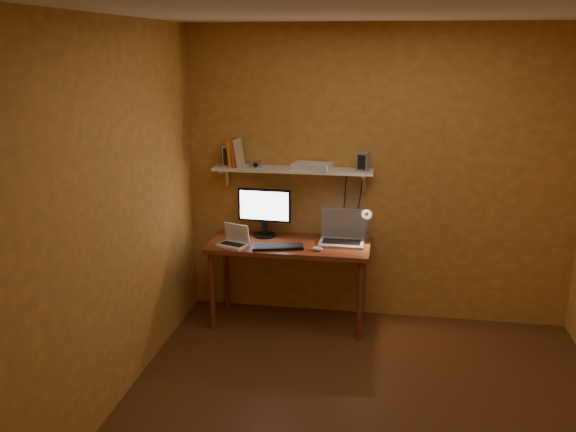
% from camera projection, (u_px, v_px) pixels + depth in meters
% --- Properties ---
extents(room, '(3.44, 3.24, 2.64)m').
position_uv_depth(room, '(371.00, 229.00, 3.82)').
color(room, '#512614').
rests_on(room, ground).
extents(desk, '(1.40, 0.60, 0.75)m').
position_uv_depth(desk, '(289.00, 252.00, 5.32)').
color(desk, brown).
rests_on(desk, ground).
extents(wall_shelf, '(1.40, 0.25, 0.21)m').
position_uv_depth(wall_shelf, '(293.00, 170.00, 5.32)').
color(wall_shelf, silver).
rests_on(wall_shelf, room).
extents(monitor, '(0.48, 0.21, 0.43)m').
position_uv_depth(monitor, '(264.00, 210.00, 5.43)').
color(monitor, black).
rests_on(monitor, desk).
extents(laptop, '(0.39, 0.28, 0.29)m').
position_uv_depth(laptop, '(342.00, 234.00, 5.30)').
color(laptop, gray).
rests_on(laptop, desk).
extents(netbook, '(0.29, 0.25, 0.19)m').
position_uv_depth(netbook, '(235.00, 240.00, 5.22)').
color(netbook, silver).
rests_on(netbook, desk).
extents(keyboard, '(0.45, 0.24, 0.02)m').
position_uv_depth(keyboard, '(277.00, 247.00, 5.16)').
color(keyboard, black).
rests_on(keyboard, desk).
extents(mouse, '(0.11, 0.09, 0.03)m').
position_uv_depth(mouse, '(318.00, 249.00, 5.10)').
color(mouse, silver).
rests_on(mouse, desk).
extents(desk_lamp, '(0.09, 0.23, 0.38)m').
position_uv_depth(desk_lamp, '(367.00, 220.00, 5.26)').
color(desk_lamp, silver).
rests_on(desk_lamp, desk).
extents(speaker_left, '(0.13, 0.13, 0.19)m').
position_uv_depth(speaker_left, '(228.00, 156.00, 5.38)').
color(speaker_left, gray).
rests_on(speaker_left, wall_shelf).
extents(speaker_right, '(0.11, 0.11, 0.16)m').
position_uv_depth(speaker_right, '(364.00, 162.00, 5.19)').
color(speaker_right, gray).
rests_on(speaker_right, wall_shelf).
extents(books, '(0.13, 0.17, 0.25)m').
position_uv_depth(books, '(235.00, 153.00, 5.37)').
color(books, orange).
rests_on(books, wall_shelf).
extents(shelf_camera, '(0.11, 0.06, 0.07)m').
position_uv_depth(shelf_camera, '(255.00, 165.00, 5.30)').
color(shelf_camera, silver).
rests_on(shelf_camera, wall_shelf).
extents(router, '(0.35, 0.26, 0.05)m').
position_uv_depth(router, '(312.00, 166.00, 5.26)').
color(router, silver).
rests_on(router, wall_shelf).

